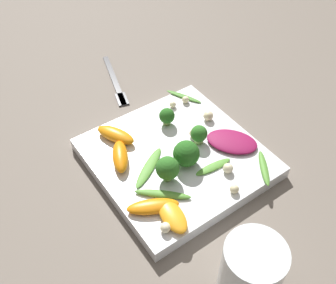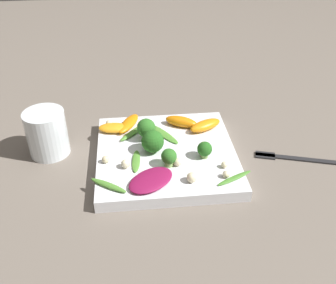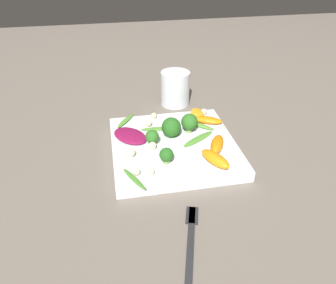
# 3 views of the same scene
# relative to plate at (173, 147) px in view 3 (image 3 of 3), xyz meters

# --- Properties ---
(ground_plane) EXTENTS (2.40, 2.40, 0.00)m
(ground_plane) POSITION_rel_plate_xyz_m (0.00, 0.00, -0.01)
(ground_plane) COLOR #6B6056
(plate) EXTENTS (0.26, 0.26, 0.02)m
(plate) POSITION_rel_plate_xyz_m (0.00, 0.00, 0.00)
(plate) COLOR white
(plate) RESTS_ON ground_plane
(drinking_glass) EXTENTS (0.08, 0.08, 0.09)m
(drinking_glass) POSITION_rel_plate_xyz_m (0.23, -0.05, 0.03)
(drinking_glass) COLOR white
(drinking_glass) RESTS_ON ground_plane
(fork) EXTENTS (0.17, 0.06, 0.01)m
(fork) POSITION_rel_plate_xyz_m (-0.24, 0.02, -0.01)
(fork) COLOR #262628
(fork) RESTS_ON ground_plane
(radicchio_leaf_0) EXTENTS (0.10, 0.10, 0.01)m
(radicchio_leaf_0) POSITION_rel_plate_xyz_m (0.04, 0.09, 0.02)
(radicchio_leaf_0) COLOR maroon
(radicchio_leaf_0) RESTS_ON plate
(orange_segment_0) EXTENTS (0.06, 0.08, 0.01)m
(orange_segment_0) POSITION_rel_plate_xyz_m (0.07, -0.09, 0.02)
(orange_segment_0) COLOR orange
(orange_segment_0) RESTS_ON plate
(orange_segment_1) EXTENTS (0.07, 0.05, 0.02)m
(orange_segment_1) POSITION_rel_plate_xyz_m (-0.04, -0.08, 0.02)
(orange_segment_1) COLOR orange
(orange_segment_1) RESTS_ON plate
(orange_segment_2) EXTENTS (0.07, 0.04, 0.02)m
(orange_segment_2) POSITION_rel_plate_xyz_m (0.10, -0.08, 0.02)
(orange_segment_2) COLOR orange
(orange_segment_2) RESTS_ON plate
(orange_segment_3) EXTENTS (0.08, 0.06, 0.02)m
(orange_segment_3) POSITION_rel_plate_xyz_m (-0.09, -0.07, 0.02)
(orange_segment_3) COLOR orange
(orange_segment_3) RESTS_ON plate
(broccoli_floret_0) EXTENTS (0.03, 0.03, 0.03)m
(broccoli_floret_0) POSITION_rel_plate_xyz_m (0.00, 0.05, 0.03)
(broccoli_floret_0) COLOR #84AD5B
(broccoli_floret_0) RESTS_ON plate
(broccoli_floret_1) EXTENTS (0.04, 0.04, 0.05)m
(broccoli_floret_1) POSITION_rel_plate_xyz_m (0.04, -0.04, 0.04)
(broccoli_floret_1) COLOR #84AD5B
(broccoli_floret_1) RESTS_ON plate
(broccoli_floret_2) EXTENTS (0.03, 0.03, 0.03)m
(broccoli_floret_2) POSITION_rel_plate_xyz_m (-0.07, 0.03, 0.03)
(broccoli_floret_2) COLOR #7A9E51
(broccoli_floret_2) RESTS_ON plate
(broccoli_floret_3) EXTENTS (0.04, 0.04, 0.04)m
(broccoli_floret_3) POSITION_rel_plate_xyz_m (0.03, 0.00, 0.03)
(broccoli_floret_3) COLOR #84AD5B
(broccoli_floret_3) RESTS_ON plate
(arugula_sprig_0) EXTENTS (0.06, 0.09, 0.00)m
(arugula_sprig_0) POSITION_rel_plate_xyz_m (-0.00, -0.06, 0.01)
(arugula_sprig_0) COLOR #518E33
(arugula_sprig_0) RESTS_ON plate
(arugula_sprig_1) EXTENTS (0.07, 0.07, 0.01)m
(arugula_sprig_1) POSITION_rel_plate_xyz_m (0.06, -0.07, 0.02)
(arugula_sprig_1) COLOR #518E33
(arugula_sprig_1) RESTS_ON plate
(arugula_sprig_2) EXTENTS (0.07, 0.05, 0.01)m
(arugula_sprig_2) POSITION_rel_plate_xyz_m (0.11, 0.09, 0.02)
(arugula_sprig_2) COLOR #518E33
(arugula_sprig_2) RESTS_ON plate
(arugula_sprig_3) EXTENTS (0.02, 0.07, 0.00)m
(arugula_sprig_3) POSITION_rel_plate_xyz_m (0.06, 0.03, 0.01)
(arugula_sprig_3) COLOR #518E33
(arugula_sprig_3) RESTS_ON plate
(arugula_sprig_4) EXTENTS (0.07, 0.04, 0.00)m
(arugula_sprig_4) POSITION_rel_plate_xyz_m (-0.11, 0.10, 0.01)
(arugula_sprig_4) COLOR #47842D
(arugula_sprig_4) RESTS_ON plate
(macadamia_nut_0) EXTENTS (0.02, 0.02, 0.02)m
(macadamia_nut_0) POSITION_rel_plate_xyz_m (0.08, 0.04, 0.02)
(macadamia_nut_0) COLOR beige
(macadamia_nut_0) RESTS_ON plate
(macadamia_nut_1) EXTENTS (0.02, 0.02, 0.02)m
(macadamia_nut_1) POSITION_rel_plate_xyz_m (-0.03, 0.10, 0.02)
(macadamia_nut_1) COLOR beige
(macadamia_nut_1) RESTS_ON plate
(macadamia_nut_2) EXTENTS (0.01, 0.01, 0.01)m
(macadamia_nut_2) POSITION_rel_plate_xyz_m (-0.10, 0.09, 0.02)
(macadamia_nut_2) COLOR beige
(macadamia_nut_2) RESTS_ON plate
(macadamia_nut_3) EXTENTS (0.02, 0.02, 0.02)m
(macadamia_nut_3) POSITION_rel_plate_xyz_m (0.11, -0.10, 0.02)
(macadamia_nut_3) COLOR beige
(macadamia_nut_3) RESTS_ON plate
(macadamia_nut_4) EXTENTS (0.01, 0.01, 0.01)m
(macadamia_nut_4) POSITION_rel_plate_xyz_m (0.11, 0.03, 0.02)
(macadamia_nut_4) COLOR beige
(macadamia_nut_4) RESTS_ON plate
(macadamia_nut_5) EXTENTS (0.02, 0.02, 0.02)m
(macadamia_nut_5) POSITION_rel_plate_xyz_m (-0.02, 0.05, 0.02)
(macadamia_nut_5) COLOR beige
(macadamia_nut_5) RESTS_ON plate
(macadamia_nut_6) EXTENTS (0.01, 0.01, 0.01)m
(macadamia_nut_6) POSITION_rel_plate_xyz_m (-0.10, 0.06, 0.02)
(macadamia_nut_6) COLOR beige
(macadamia_nut_6) RESTS_ON plate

